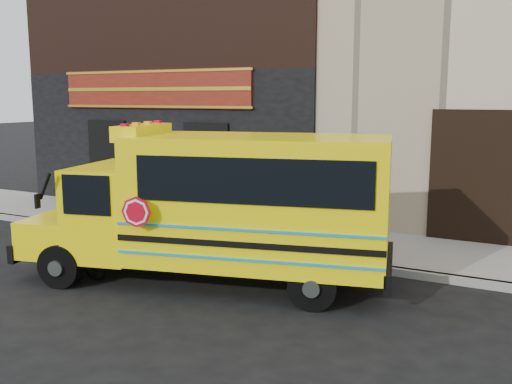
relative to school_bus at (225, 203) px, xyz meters
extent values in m
plane|color=black|center=(-0.17, -0.67, -1.51)|extent=(120.00, 120.00, 0.00)
cube|color=gray|center=(-0.17, 1.93, -1.43)|extent=(40.00, 0.20, 0.15)
cube|color=gray|center=(-0.17, 3.43, -1.43)|extent=(40.00, 3.00, 0.15)
cube|color=#C0AC90|center=(-0.17, 9.83, 4.64)|extent=(20.00, 10.00, 12.00)
cube|color=black|center=(-5.17, 4.88, 0.64)|extent=(10.00, 0.30, 4.00)
cube|color=black|center=(-5.17, 4.88, 4.14)|extent=(10.00, 0.28, 3.00)
cube|color=#54170C|center=(-5.17, 4.71, 2.14)|extent=(6.50, 0.12, 1.10)
cube|color=black|center=(-6.97, 4.73, -0.11)|extent=(1.30, 0.10, 2.50)
cube|color=black|center=(-3.37, 4.73, -0.11)|extent=(1.30, 0.10, 2.50)
cylinder|color=black|center=(-2.53, -1.58, -1.11)|extent=(0.84, 0.46, 0.80)
cylinder|color=black|center=(-2.97, 0.27, -1.11)|extent=(0.84, 0.46, 0.80)
cylinder|color=black|center=(1.94, -0.51, -1.11)|extent=(0.84, 0.46, 0.80)
cylinder|color=black|center=(1.50, 1.34, -1.11)|extent=(0.84, 0.46, 0.80)
cube|color=#FFE705|center=(-3.19, -0.76, -0.71)|extent=(1.44, 2.18, 0.70)
cube|color=black|center=(-3.72, -0.89, -0.96)|extent=(0.60, 2.02, 0.35)
cube|color=#FFE705|center=(-2.12, -0.50, -0.21)|extent=(1.66, 2.32, 1.70)
cube|color=black|center=(-2.67, -0.64, 0.19)|extent=(0.48, 1.76, 0.90)
cube|color=#FFE705|center=(0.65, 0.16, 0.11)|extent=(4.89, 3.19, 2.25)
cube|color=black|center=(2.87, 0.69, -0.96)|extent=(0.63, 2.17, 0.30)
cube|color=black|center=(1.01, -0.89, 0.59)|extent=(3.80, 0.95, 0.75)
cube|color=#FFE705|center=(-1.54, -0.36, 1.27)|extent=(0.86, 1.67, 0.28)
cylinder|color=#B4071C|center=(-0.80, -1.52, 0.04)|extent=(0.51, 0.15, 0.52)
imported|color=black|center=(-2.76, -1.00, -1.02)|extent=(1.63, 0.51, 0.97)
imported|color=#111D34|center=(-2.72, -1.07, -0.59)|extent=(0.45, 0.68, 1.83)
camera|label=1|loc=(5.21, -8.79, 1.91)|focal=40.00mm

